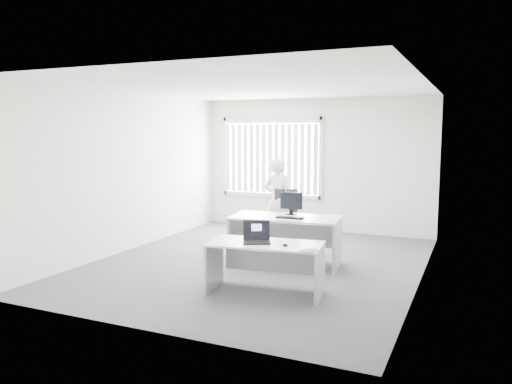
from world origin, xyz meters
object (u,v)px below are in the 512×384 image
at_px(desk_near, 265,257).
at_px(laptop, 257,233).
at_px(monitor, 291,203).
at_px(office_chair, 285,228).
at_px(person, 278,200).
at_px(desk_far, 285,230).

height_order(desk_near, laptop, laptop).
bearing_deg(monitor, laptop, -89.41).
xyz_separation_m(laptop, monitor, (-0.14, 1.68, 0.15)).
bearing_deg(office_chair, person, 123.74).
relative_size(person, monitor, 4.42).
height_order(desk_near, monitor, monitor).
distance_m(desk_far, person, 1.64).
relative_size(laptop, monitor, 0.96).
xyz_separation_m(person, laptop, (0.87, -2.94, -0.00)).
distance_m(desk_near, desk_far, 1.46).
bearing_deg(person, laptop, 113.98).
xyz_separation_m(desk_near, desk_far, (-0.26, 1.43, 0.07)).
bearing_deg(person, desk_near, 116.00).
bearing_deg(laptop, office_chair, 77.62).
bearing_deg(office_chair, desk_far, -86.08).
xyz_separation_m(person, monitor, (0.72, -1.26, 0.15)).
distance_m(person, monitor, 1.46).
distance_m(desk_near, person, 3.06).
relative_size(desk_near, monitor, 4.24).
bearing_deg(office_chair, desk_near, -91.32).
distance_m(desk_near, monitor, 1.72).
distance_m(person, laptop, 3.07).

